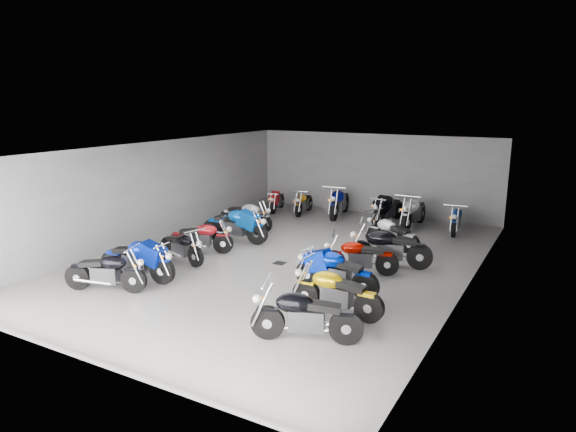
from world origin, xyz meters
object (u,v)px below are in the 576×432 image
motorcycle_right_b (336,292)px  motorcycle_back_a (277,200)px  motorcycle_right_c (335,272)px  motorcycle_right_a (305,316)px  motorcycle_back_d (387,209)px  motorcycle_left_d (201,237)px  motorcycle_right_e (389,248)px  motorcycle_back_b (304,203)px  motorcycle_left_e (236,225)px  motorcycle_left_c (182,247)px  motorcycle_back_e (414,212)px  motorcycle_left_f (246,216)px  motorcycle_back_c (339,202)px  motorcycle_right_f (391,234)px  drain_grate (280,263)px  motorcycle_back_f (456,219)px  motorcycle_left_a (106,272)px  motorcycle_left_b (138,260)px  motorcycle_right_d (359,257)px

motorcycle_right_b → motorcycle_back_a: motorcycle_right_b is taller
motorcycle_right_c → motorcycle_back_a: (-5.89, 7.28, -0.08)m
motorcycle_right_a → motorcycle_back_d: (-1.76, 10.03, 0.03)m
motorcycle_left_d → motorcycle_right_e: motorcycle_right_e is taller
motorcycle_right_c → motorcycle_back_b: (-4.68, 7.33, -0.07)m
motorcycle_left_e → motorcycle_back_b: (-0.03, 4.79, -0.10)m
motorcycle_left_c → motorcycle_right_c: (4.78, -0.06, 0.07)m
motorcycle_back_e → motorcycle_right_c: bearing=92.8°
motorcycle_right_e → motorcycle_back_a: bearing=37.1°
motorcycle_left_c → motorcycle_left_f: motorcycle_left_f is taller
motorcycle_back_c → motorcycle_left_d: bearing=66.9°
motorcycle_back_c → motorcycle_back_d: motorcycle_back_c is taller
motorcycle_right_b → motorcycle_right_c: motorcycle_right_c is taller
motorcycle_back_b → motorcycle_back_d: 3.46m
motorcycle_right_a → motorcycle_back_a: motorcycle_right_a is taller
motorcycle_left_f → motorcycle_right_f: size_ratio=1.10×
motorcycle_left_e → motorcycle_back_e: size_ratio=0.97×
motorcycle_left_f → motorcycle_right_e: 5.88m
drain_grate → motorcycle_back_e: 6.31m
motorcycle_left_c → motorcycle_left_d: bearing=-162.2°
motorcycle_back_a → motorcycle_left_f: bearing=86.3°
motorcycle_back_c → motorcycle_back_f: 4.57m
motorcycle_left_e → motorcycle_back_d: motorcycle_left_e is taller
motorcycle_left_f → motorcycle_right_e: bearing=76.4°
motorcycle_back_d → motorcycle_back_f: bearing=-177.0°
motorcycle_left_d → motorcycle_right_f: 5.80m
motorcycle_left_a → motorcycle_left_b: (0.09, 0.94, 0.04)m
drain_grate → motorcycle_right_d: (2.30, 0.25, 0.48)m
motorcycle_right_c → motorcycle_back_f: motorcycle_right_c is taller
motorcycle_left_a → motorcycle_left_f: size_ratio=0.92×
motorcycle_right_c → motorcycle_back_a: 9.37m
drain_grate → motorcycle_left_e: motorcycle_left_e is taller
motorcycle_left_d → motorcycle_left_c: bearing=-20.1°
motorcycle_right_c → motorcycle_right_d: (0.01, 1.56, -0.04)m
motorcycle_left_b → motorcycle_left_f: size_ratio=1.04×
motorcycle_right_f → motorcycle_back_e: size_ratio=0.83×
motorcycle_left_d → motorcycle_right_d: bearing=71.5°
motorcycle_right_d → motorcycle_back_d: motorcycle_back_d is taller
motorcycle_back_b → motorcycle_back_e: size_ratio=0.80×
motorcycle_left_e → motorcycle_right_b: (5.18, -3.70, -0.04)m
motorcycle_back_a → motorcycle_right_b: bearing=111.9°
motorcycle_left_d → motorcycle_back_d: 7.39m
motorcycle_right_b → motorcycle_back_d: size_ratio=0.93×
drain_grate → motorcycle_right_c: bearing=-29.8°
motorcycle_back_d → motorcycle_left_b: bearing=76.1°
motorcycle_right_f → motorcycle_left_a: bearing=165.7°
motorcycle_left_a → motorcycle_back_c: 10.29m
motorcycle_right_c → motorcycle_back_d: size_ratio=0.96×
drain_grate → motorcycle_right_f: 3.71m
motorcycle_back_e → motorcycle_left_d: bearing=54.4°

